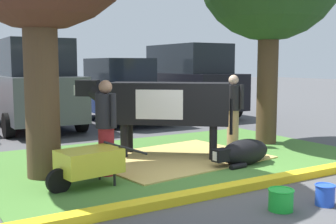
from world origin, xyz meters
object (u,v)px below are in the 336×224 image
object	(u,v)px
wheelbarrow	(88,162)
calf_lying	(244,152)
suv_dark_grey	(32,84)
sedan_blue	(119,91)
person_visitor_near	(233,108)
bucket_green	(281,199)
suv_black	(188,80)
cow_holstein	(164,104)
bucket_blue	(325,194)
person_handler	(106,125)

from	to	relation	value
wheelbarrow	calf_lying	bearing A→B (deg)	-2.46
wheelbarrow	suv_dark_grey	bearing A→B (deg)	82.67
calf_lying	sedan_blue	size ratio (longest dim) A/B	0.30
person_visitor_near	bucket_green	world-z (taller)	person_visitor_near
suv_dark_grey	suv_black	distance (m)	5.55
wheelbarrow	bucket_green	xyz separation A→B (m)	(1.72, -2.24, -0.24)
cow_holstein	sedan_blue	xyz separation A→B (m)	(1.55, 5.40, -0.09)
person_visitor_near	bucket_blue	size ratio (longest dim) A/B	5.72
cow_holstein	sedan_blue	distance (m)	5.62
person_handler	bucket_blue	size ratio (longest dim) A/B	5.66
calf_lying	person_visitor_near	size ratio (longest dim) A/B	0.82
bucket_green	suv_dark_grey	world-z (taller)	suv_dark_grey
calf_lying	suv_dark_grey	bearing A→B (deg)	107.16
cow_holstein	sedan_blue	bearing A→B (deg)	73.96
bucket_green	suv_dark_grey	bearing A→B (deg)	95.52
cow_holstein	calf_lying	xyz separation A→B (m)	(0.90, -1.33, -0.84)
person_visitor_near	sedan_blue	bearing A→B (deg)	93.87
bucket_blue	suv_dark_grey	distance (m)	9.25
cow_holstein	calf_lying	world-z (taller)	cow_holstein
person_handler	suv_dark_grey	world-z (taller)	suv_dark_grey
cow_holstein	person_handler	bearing A→B (deg)	-154.38
calf_lying	person_handler	size ratio (longest dim) A/B	0.83
person_handler	wheelbarrow	xyz separation A→B (m)	(-0.50, -0.46, -0.47)
person_visitor_near	suv_dark_grey	size ratio (longest dim) A/B	0.35
suv_dark_grey	person_handler	bearing A→B (deg)	-93.30
wheelbarrow	bucket_green	distance (m)	2.83
bucket_green	person_handler	bearing A→B (deg)	114.27
cow_holstein	bucket_blue	bearing A→B (deg)	-85.18
cow_holstein	bucket_green	distance (m)	3.58
suv_dark_grey	cow_holstein	bearing A→B (deg)	-77.64
bucket_blue	sedan_blue	xyz separation A→B (m)	(1.25, 9.01, 0.84)
bucket_blue	person_handler	bearing A→B (deg)	122.96
sedan_blue	suv_black	bearing A→B (deg)	4.48
calf_lying	wheelbarrow	distance (m)	2.96
calf_lying	bucket_green	xyz separation A→B (m)	(-1.23, -2.11, -0.09)
calf_lying	suv_black	distance (m)	7.84
person_visitor_near	wheelbarrow	bearing A→B (deg)	-160.69
person_handler	wheelbarrow	bearing A→B (deg)	-137.28
person_handler	person_visitor_near	distance (m)	3.58
suv_dark_grey	suv_black	size ratio (longest dim) A/B	1.00
person_visitor_near	calf_lying	bearing A→B (deg)	-123.64
sedan_blue	person_visitor_near	bearing A→B (deg)	-86.13
cow_holstein	suv_dark_grey	size ratio (longest dim) A/B	0.57
cow_holstein	person_visitor_near	bearing A→B (deg)	5.46
person_visitor_near	sedan_blue	distance (m)	5.24
cow_holstein	wheelbarrow	xyz separation A→B (m)	(-2.05, -1.20, -0.69)
suv_dark_grey	person_visitor_near	bearing A→B (deg)	-59.51
sedan_blue	wheelbarrow	bearing A→B (deg)	-118.60
cow_holstein	sedan_blue	size ratio (longest dim) A/B	0.60
person_visitor_near	wheelbarrow	size ratio (longest dim) A/B	0.99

